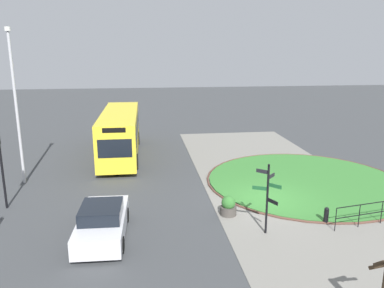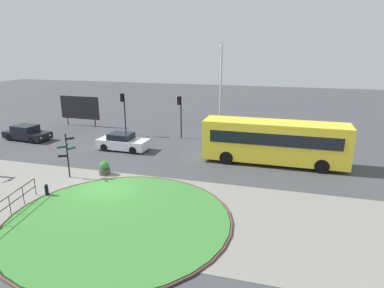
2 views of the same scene
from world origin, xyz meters
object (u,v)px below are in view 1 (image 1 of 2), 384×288
Objects in this scene: bollard_foreground at (326,215)px; bus_yellow at (120,132)px; signpost_directional at (268,194)px; lamppost_tall at (16,103)px; car_near_lane at (103,222)px; planter_near_signpost at (228,206)px.

bollard_foreground is 15.65m from bus_yellow.
lamppost_tall is at bearing 56.43° from signpost_directional.
bollard_foreground is 0.18× the size of car_near_lane.
bus_yellow is at bearing 26.29° from planter_near_signpost.
lamppost_tall is (7.30, 5.13, 3.93)m from car_near_lane.
planter_near_signpost is (1.42, -5.53, -0.24)m from car_near_lane.
lamppost_tall reaches higher than car_near_lane.
planter_near_signpost is (-10.96, -5.42, -1.28)m from bus_yellow.
car_near_lane is at bearing 104.44° from planter_near_signpost.
bus_yellow is 2.39× the size of car_near_lane.
car_near_lane is at bearing 89.96° from bollard_foreground.
signpost_directional is at bearing -149.66° from planter_near_signpost.
signpost_directional reaches higher than bollard_foreground.
planter_near_signpost is (1.96, 1.15, -1.32)m from signpost_directional.
signpost_directional is 3.25m from bollard_foreground.
bollard_foreground is (0.53, -2.90, -1.35)m from signpost_directional.
planter_near_signpost is at bearing -118.86° from lamppost_tall.
bus_yellow is (12.92, 6.56, -0.04)m from signpost_directional.
signpost_directional is 0.35× the size of lamppost_tall.
bus_yellow reaches higher than car_near_lane.
car_near_lane reaches higher than bollard_foreground.
signpost_directional is 0.29× the size of bus_yellow.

